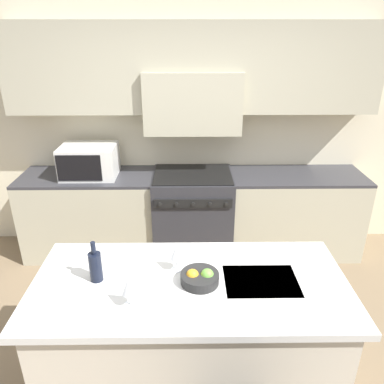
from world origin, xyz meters
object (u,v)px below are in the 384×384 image
wine_bottle (95,266)px  wine_glass_far (177,253)px  wine_glass_near (129,286)px  microwave (89,161)px  fruit_bowl (200,277)px  range_stove (193,214)px

wine_bottle → wine_glass_far: wine_bottle is taller
wine_glass_near → wine_glass_far: size_ratio=1.00×
microwave → wine_glass_far: microwave is taller
wine_bottle → fruit_bowl: 0.62m
wine_glass_near → microwave: bearing=108.9°
microwave → fruit_bowl: microwave is taller
microwave → wine_bottle: 1.86m
range_stove → wine_glass_far: size_ratio=5.07×
wine_glass_near → fruit_bowl: 0.44m
fruit_bowl → range_stove: bearing=90.5°
range_stove → wine_bottle: size_ratio=3.55×
microwave → fruit_bowl: bearing=-59.4°
microwave → wine_glass_far: (0.94, -1.71, -0.01)m
wine_bottle → wine_glass_far: 0.49m
range_stove → wine_bottle: bearing=-108.7°
wine_bottle → wine_glass_near: wine_bottle is taller
range_stove → wine_glass_far: wine_glass_far is taller
range_stove → fruit_bowl: size_ratio=4.04×
range_stove → microwave: 1.23m
wine_bottle → wine_glass_near: 0.33m
fruit_bowl → wine_bottle: bearing=176.9°
range_stove → wine_glass_near: (-0.37, -2.01, 0.60)m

